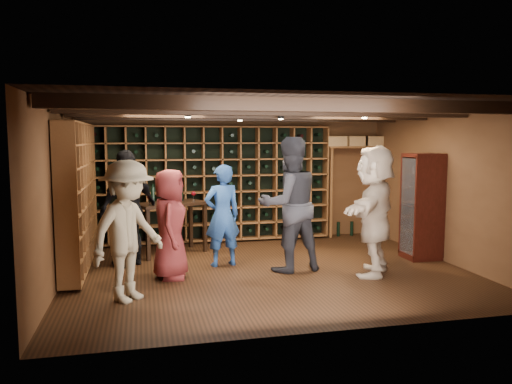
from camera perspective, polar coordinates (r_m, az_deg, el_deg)
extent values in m
plane|color=#331B0E|center=(7.77, 1.41, -8.98)|extent=(6.00, 6.00, 0.00)
plane|color=brown|center=(9.97, -2.14, 1.67)|extent=(6.00, 0.00, 6.00)
plane|color=brown|center=(5.17, 8.32, -2.56)|extent=(6.00, 0.00, 6.00)
plane|color=brown|center=(7.39, -21.71, -0.33)|extent=(0.00, 5.00, 5.00)
plane|color=brown|center=(8.78, 20.77, 0.67)|extent=(0.00, 5.00, 5.00)
plane|color=black|center=(7.51, 1.46, 9.75)|extent=(6.00, 6.00, 0.00)
cube|color=black|center=(5.98, 5.33, 9.89)|extent=(5.90, 0.18, 0.16)
cube|color=black|center=(7.03, 2.48, 9.34)|extent=(5.90, 0.18, 0.16)
cube|color=black|center=(8.09, 0.39, 8.93)|extent=(5.90, 0.18, 0.16)
cube|color=black|center=(9.16, -1.22, 8.60)|extent=(5.90, 0.18, 0.16)
cylinder|color=black|center=(7.30, -7.82, 8.94)|extent=(0.10, 0.10, 0.10)
cylinder|color=black|center=(7.97, 2.84, 8.75)|extent=(0.10, 0.10, 0.10)
cylinder|color=black|center=(7.70, 12.29, 8.71)|extent=(0.10, 0.10, 0.10)
cylinder|color=black|center=(8.63, -1.85, 8.55)|extent=(0.10, 0.10, 0.10)
cube|color=brown|center=(9.73, -4.99, 0.95)|extent=(4.65, 0.30, 2.20)
cube|color=black|center=(9.73, -4.99, 0.95)|extent=(4.56, 0.02, 2.16)
cube|color=brown|center=(8.19, -19.64, -0.36)|extent=(0.30, 2.65, 2.20)
cube|color=black|center=(8.19, -19.64, -0.36)|extent=(0.29, 0.02, 2.16)
cube|color=brown|center=(10.49, 11.08, 5.07)|extent=(1.15, 0.32, 0.04)
cube|color=brown|center=(10.77, 13.51, 0.13)|extent=(0.05, 0.28, 1.85)
cube|color=brown|center=(10.35, 8.34, 0.00)|extent=(0.05, 0.28, 1.85)
cube|color=tan|center=(10.33, 9.05, 5.75)|extent=(0.40, 0.30, 0.20)
cube|color=tan|center=(10.51, 11.34, 5.72)|extent=(0.40, 0.30, 0.20)
cube|color=tan|center=(10.66, 13.07, 5.68)|extent=(0.40, 0.30, 0.20)
cube|color=#39100B|center=(8.98, 18.27, -6.89)|extent=(0.55, 0.50, 0.10)
cube|color=#39100B|center=(8.83, 18.45, -1.50)|extent=(0.55, 0.50, 1.70)
cube|color=white|center=(8.70, 16.99, -1.57)|extent=(0.01, 0.46, 1.60)
cube|color=#39100B|center=(8.83, 18.45, -1.50)|extent=(0.50, 0.44, 0.02)
sphere|color=#59260C|center=(8.81, 18.36, -0.86)|extent=(0.18, 0.18, 0.18)
imported|color=navy|center=(7.93, -3.87, -2.70)|extent=(0.66, 0.50, 1.62)
imported|color=#222227|center=(7.61, 3.83, -1.43)|extent=(1.12, 0.95, 2.05)
imported|color=maroon|center=(7.31, -9.80, -3.65)|extent=(0.61, 0.84, 1.59)
imported|color=black|center=(8.15, -14.34, -1.80)|extent=(1.10, 1.07, 1.85)
imported|color=gray|center=(6.40, -14.45, -4.36)|extent=(1.26, 1.28, 1.76)
imported|color=#C1A78E|center=(7.61, 13.38, -2.06)|extent=(1.50, 1.79, 1.93)
cube|color=black|center=(8.87, -9.79, -1.34)|extent=(1.35, 1.05, 0.05)
cube|color=black|center=(8.47, -12.25, -4.84)|extent=(0.08, 0.08, 0.86)
cube|color=black|center=(8.99, -5.86, -4.10)|extent=(0.08, 0.08, 0.86)
cube|color=black|center=(8.92, -13.64, -4.32)|extent=(0.08, 0.08, 0.86)
cube|color=black|center=(9.42, -7.47, -3.66)|extent=(0.08, 0.08, 0.86)
cylinder|color=black|center=(8.76, -11.71, -0.39)|extent=(0.07, 0.07, 0.28)
cylinder|color=black|center=(8.87, -10.25, -0.28)|extent=(0.07, 0.07, 0.28)
cylinder|color=black|center=(9.01, -8.54, -0.15)|extent=(0.07, 0.07, 0.28)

